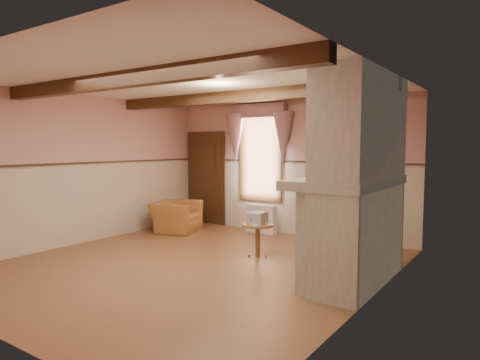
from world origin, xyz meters
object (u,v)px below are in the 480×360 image
Objects in this scene: bowl at (346,175)px; oil_lamp at (361,166)px; radiator at (261,219)px; side_table at (258,240)px; armchair at (177,217)px; mantel_clock at (361,168)px.

oil_lamp reaches higher than bowl.
radiator is 3.33m from oil_lamp.
side_table is 2.11m from bowl.
bowl is (4.25, -1.26, 1.14)m from armchair.
mantel_clock is (4.25, -0.66, 1.20)m from armchair.
bowl is at bearing -125.23° from armchair.
bowl is at bearing -37.68° from radiator.
side_table is 2.10m from mantel_clock.
bowl is 1.27× the size of oil_lamp.
oil_lamp is (4.25, -0.66, 1.24)m from armchair.
oil_lamp is at bearing -29.01° from radiator.
bowl is (2.66, -2.16, 1.16)m from radiator.
armchair is 1.80× the size of side_table.
oil_lamp is at bearing -117.57° from armchair.
mantel_clock is at bearing 4.60° from side_table.
bowl is 1.48× the size of mantel_clock.
armchair is at bearing 163.53° from bowl.
bowl is 0.61m from oil_lamp.
oil_lamp is (1.68, 0.14, 1.29)m from side_table.
side_table is at bearing -175.39° from oil_lamp.
radiator is (1.59, 0.90, -0.02)m from armchair.
oil_lamp is (2.66, -1.56, 1.26)m from radiator.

